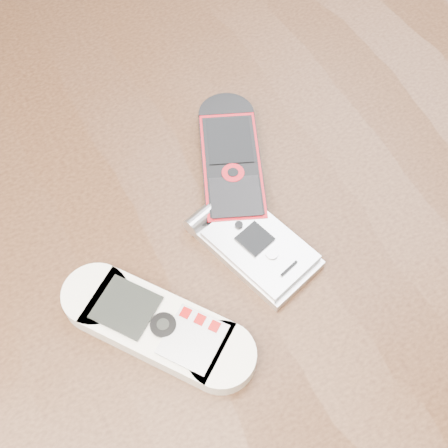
% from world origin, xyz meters
% --- Properties ---
extents(ground, '(4.00, 4.00, 0.00)m').
position_xyz_m(ground, '(0.00, 0.00, 0.00)').
color(ground, '#472B19').
rests_on(ground, ground).
extents(table, '(1.20, 0.80, 0.75)m').
position_xyz_m(table, '(0.00, 0.00, 0.64)').
color(table, black).
rests_on(table, ground).
extents(nokia_white, '(0.13, 0.15, 0.02)m').
position_xyz_m(nokia_white, '(-0.07, -0.05, 0.76)').
color(nokia_white, white).
rests_on(nokia_white, table).
extents(nokia_black_red, '(0.10, 0.16, 0.02)m').
position_xyz_m(nokia_black_red, '(0.04, 0.04, 0.76)').
color(nokia_black_red, black).
rests_on(nokia_black_red, table).
extents(motorola_razr, '(0.08, 0.11, 0.02)m').
position_xyz_m(motorola_razr, '(0.02, -0.03, 0.76)').
color(motorola_razr, silver).
rests_on(motorola_razr, table).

